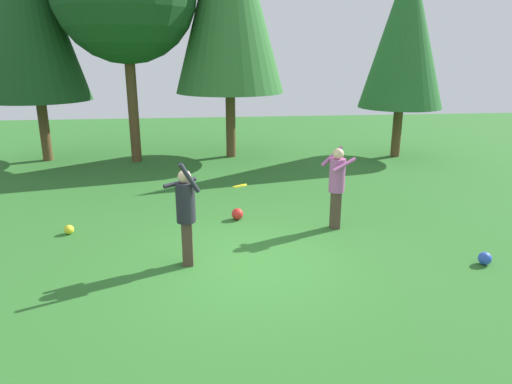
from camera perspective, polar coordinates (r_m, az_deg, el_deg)
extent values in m
plane|color=#2D6B28|center=(8.73, -1.53, -8.49)|extent=(40.00, 40.00, 0.00)
cube|color=#4C382D|center=(8.54, -8.38, -6.21)|extent=(0.19, 0.22, 0.83)
cylinder|color=#23232D|center=(8.27, -8.61, -1.26)|extent=(0.34, 0.34, 0.72)
sphere|color=beige|center=(8.14, -8.75, 1.86)|extent=(0.23, 0.23, 0.23)
cylinder|color=#23232D|center=(8.36, -9.28, 1.14)|extent=(0.59, 0.35, 0.13)
cylinder|color=#23232D|center=(7.96, -8.15, 1.70)|extent=(0.38, 0.24, 0.57)
cube|color=#4C382D|center=(10.32, 9.68, -2.17)|extent=(0.19, 0.22, 0.83)
cylinder|color=#A85693|center=(10.10, 9.89, 2.02)|extent=(0.34, 0.34, 0.72)
sphere|color=beige|center=(9.99, 10.02, 4.62)|extent=(0.24, 0.24, 0.24)
cylinder|color=#A85693|center=(9.89, 10.72, 3.27)|extent=(0.59, 0.33, 0.27)
cylinder|color=#A85693|center=(10.16, 9.26, 4.32)|extent=(0.54, 0.31, 0.41)
cylinder|color=yellow|center=(8.73, -1.99, 0.75)|extent=(0.38, 0.38, 0.10)
sphere|color=red|center=(10.78, -2.29, -2.70)|extent=(0.27, 0.27, 0.27)
sphere|color=blue|center=(9.53, 26.18, -7.30)|extent=(0.24, 0.24, 0.24)
sphere|color=yellow|center=(10.70, -21.88, -4.29)|extent=(0.20, 0.20, 0.20)
cylinder|color=brown|center=(17.89, 17.02, 9.34)|extent=(0.33, 0.33, 3.27)
cone|color=#28662D|center=(17.78, 17.82, 18.23)|extent=(2.94, 2.94, 5.23)
cylinder|color=brown|center=(18.04, -24.75, 9.52)|extent=(0.34, 0.34, 3.84)
cone|color=#19471E|center=(18.01, -26.09, 19.84)|extent=(3.46, 3.46, 6.15)
cylinder|color=brown|center=(17.08, -3.16, 11.35)|extent=(0.35, 0.35, 4.24)
cylinder|color=brown|center=(16.82, -14.86, 10.76)|extent=(0.35, 0.35, 4.24)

